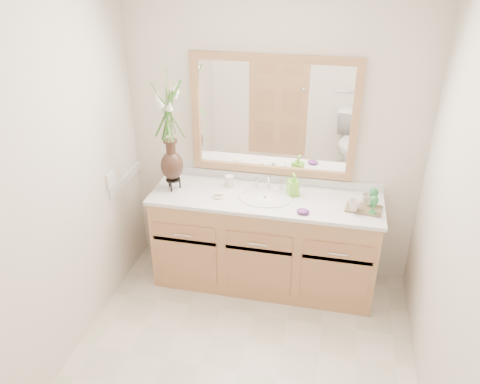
% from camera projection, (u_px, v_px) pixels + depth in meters
% --- Properties ---
extents(floor, '(2.60, 2.60, 0.00)m').
position_uv_depth(floor, '(238.00, 371.00, 3.22)').
color(floor, beige).
rests_on(floor, ground).
extents(wall_back, '(2.40, 0.02, 2.40)m').
position_uv_depth(wall_back, '(272.00, 140.00, 3.78)').
color(wall_back, silver).
rests_on(wall_back, floor).
extents(wall_left, '(0.02, 2.60, 2.40)m').
position_uv_depth(wall_left, '(48.00, 201.00, 2.89)').
color(wall_left, silver).
rests_on(wall_left, floor).
extents(wall_right, '(0.02, 2.60, 2.40)m').
position_uv_depth(wall_right, '(462.00, 248.00, 2.43)').
color(wall_right, silver).
rests_on(wall_right, floor).
extents(vanity, '(1.80, 0.55, 0.80)m').
position_uv_depth(vanity, '(264.00, 242.00, 3.91)').
color(vanity, tan).
rests_on(vanity, floor).
extents(counter, '(1.84, 0.57, 0.03)m').
position_uv_depth(counter, '(265.00, 199.00, 3.72)').
color(counter, silver).
rests_on(counter, vanity).
extents(sink, '(0.38, 0.34, 0.23)m').
position_uv_depth(sink, '(265.00, 204.00, 3.72)').
color(sink, white).
rests_on(sink, counter).
extents(mirror, '(1.32, 0.04, 0.97)m').
position_uv_depth(mirror, '(273.00, 117.00, 3.67)').
color(mirror, white).
rests_on(mirror, wall_back).
extents(switch_plate, '(0.02, 0.12, 0.12)m').
position_uv_depth(switch_plate, '(111.00, 180.00, 3.65)').
color(switch_plate, white).
rests_on(switch_plate, wall_left).
extents(flower_vase, '(0.21, 0.21, 0.88)m').
position_uv_depth(flower_vase, '(169.00, 119.00, 3.56)').
color(flower_vase, black).
rests_on(flower_vase, counter).
extents(tumbler, '(0.07, 0.07, 0.09)m').
position_uv_depth(tumbler, '(229.00, 181.00, 3.85)').
color(tumbler, beige).
rests_on(tumbler, counter).
extents(soap_dish, '(0.11, 0.11, 0.04)m').
position_uv_depth(soap_dish, '(219.00, 195.00, 3.71)').
color(soap_dish, beige).
rests_on(soap_dish, counter).
extents(soap_bottle, '(0.10, 0.10, 0.17)m').
position_uv_depth(soap_bottle, '(293.00, 185.00, 3.70)').
color(soap_bottle, '#7AD432').
rests_on(soap_bottle, counter).
extents(purple_dish, '(0.10, 0.08, 0.03)m').
position_uv_depth(purple_dish, '(303.00, 211.00, 3.47)').
color(purple_dish, '#612673').
rests_on(purple_dish, counter).
extents(tray, '(0.29, 0.21, 0.01)m').
position_uv_depth(tray, '(364.00, 209.00, 3.53)').
color(tray, brown).
rests_on(tray, counter).
extents(mug_left, '(0.11, 0.11, 0.09)m').
position_uv_depth(mug_left, '(354.00, 205.00, 3.48)').
color(mug_left, beige).
rests_on(mug_left, tray).
extents(mug_right, '(0.10, 0.10, 0.10)m').
position_uv_depth(mug_right, '(367.00, 199.00, 3.55)').
color(mug_right, beige).
rests_on(mug_right, tray).
extents(goblet_front, '(0.06, 0.06, 0.14)m').
position_uv_depth(goblet_front, '(374.00, 201.00, 3.42)').
color(goblet_front, '#297C3D').
rests_on(goblet_front, tray).
extents(goblet_back, '(0.07, 0.07, 0.15)m').
position_uv_depth(goblet_back, '(374.00, 194.00, 3.51)').
color(goblet_back, '#297C3D').
rests_on(goblet_back, tray).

